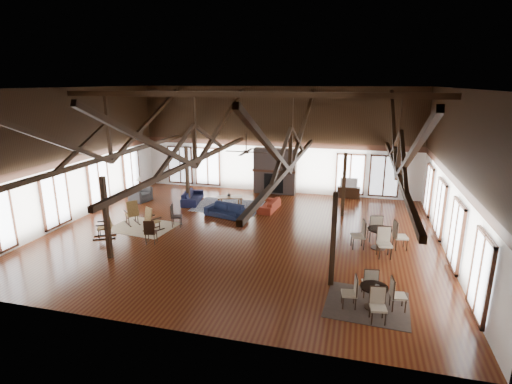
% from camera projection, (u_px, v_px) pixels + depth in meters
% --- Properties ---
extents(floor, '(16.00, 16.00, 0.00)m').
position_uv_depth(floor, '(242.00, 234.00, 16.95)').
color(floor, '#572912').
rests_on(floor, ground).
extents(ceiling, '(16.00, 14.00, 0.02)m').
position_uv_depth(ceiling, '(240.00, 88.00, 15.35)').
color(ceiling, black).
rests_on(ceiling, wall_back).
extents(wall_back, '(16.00, 0.02, 6.00)m').
position_uv_depth(wall_back, '(277.00, 141.00, 22.68)').
color(wall_back, white).
rests_on(wall_back, floor).
extents(wall_front, '(16.00, 0.02, 6.00)m').
position_uv_depth(wall_front, '(158.00, 220.00, 9.62)').
color(wall_front, white).
rests_on(wall_front, floor).
extents(wall_left, '(0.02, 14.00, 6.00)m').
position_uv_depth(wall_left, '(72.00, 155.00, 18.09)').
color(wall_left, white).
rests_on(wall_left, floor).
extents(wall_right, '(0.02, 14.00, 6.00)m').
position_uv_depth(wall_right, '(456.00, 176.00, 14.20)').
color(wall_right, white).
rests_on(wall_right, floor).
extents(roof_truss, '(15.60, 14.07, 3.14)m').
position_uv_depth(roof_truss, '(241.00, 139.00, 15.87)').
color(roof_truss, black).
rests_on(roof_truss, wall_back).
extents(post_grid, '(8.16, 7.16, 3.05)m').
position_uv_depth(post_grid, '(242.00, 199.00, 16.54)').
color(post_grid, black).
rests_on(post_grid, floor).
extents(fireplace, '(2.50, 0.69, 2.60)m').
position_uv_depth(fireplace, '(275.00, 171.00, 22.83)').
color(fireplace, '#65544D').
rests_on(fireplace, floor).
extents(ceiling_fan, '(1.60, 1.60, 0.75)m').
position_uv_depth(ceiling_fan, '(246.00, 151.00, 14.90)').
color(ceiling_fan, black).
rests_on(ceiling_fan, roof_truss).
extents(sofa_navy_front, '(2.20, 1.31, 0.60)m').
position_uv_depth(sofa_navy_front, '(226.00, 210.00, 19.03)').
color(sofa_navy_front, '#141B37').
rests_on(sofa_navy_front, floor).
extents(sofa_navy_left, '(2.20, 1.20, 0.61)m').
position_uv_depth(sofa_navy_left, '(192.00, 197.00, 21.29)').
color(sofa_navy_left, black).
rests_on(sofa_navy_left, floor).
extents(sofa_orange, '(1.88, 0.88, 0.53)m').
position_uv_depth(sofa_orange, '(269.00, 205.00, 20.01)').
color(sofa_orange, maroon).
rests_on(sofa_orange, floor).
extents(coffee_table, '(1.41, 1.01, 0.49)m').
position_uv_depth(coffee_table, '(230.00, 198.00, 20.67)').
color(coffee_table, brown).
rests_on(coffee_table, floor).
extents(vase, '(0.22, 0.22, 0.19)m').
position_uv_depth(vase, '(229.00, 195.00, 20.69)').
color(vase, '#B2B2B2').
rests_on(vase, coffee_table).
extents(armchair, '(1.26, 1.15, 0.71)m').
position_uv_depth(armchair, '(140.00, 195.00, 21.52)').
color(armchair, '#2F2F31').
rests_on(armchair, floor).
extents(side_table_lamp, '(0.48, 0.48, 1.22)m').
position_uv_depth(side_table_lamp, '(140.00, 189.00, 22.27)').
color(side_table_lamp, black).
rests_on(side_table_lamp, floor).
extents(rocking_chair_a, '(0.95, 0.92, 1.12)m').
position_uv_depth(rocking_chair_a, '(132.00, 213.00, 17.92)').
color(rocking_chair_a, olive).
rests_on(rocking_chair_a, floor).
extents(rocking_chair_b, '(0.78, 0.94, 1.08)m').
position_uv_depth(rocking_chair_b, '(151.00, 220.00, 17.11)').
color(rocking_chair_b, olive).
rests_on(rocking_chair_b, floor).
extents(rocking_chair_c, '(1.01, 0.84, 1.15)m').
position_uv_depth(rocking_chair_c, '(106.00, 225.00, 16.41)').
color(rocking_chair_c, olive).
rests_on(rocking_chair_c, floor).
extents(side_chair_a, '(0.54, 0.54, 1.03)m').
position_uv_depth(side_chair_a, '(174.00, 214.00, 17.64)').
color(side_chair_a, black).
rests_on(side_chair_a, floor).
extents(side_chair_b, '(0.51, 0.51, 1.01)m').
position_uv_depth(side_chair_b, '(150.00, 230.00, 15.71)').
color(side_chair_b, black).
rests_on(side_chair_b, floor).
extents(cafe_table_near, '(1.84, 1.84, 0.94)m').
position_uv_depth(cafe_table_near, '(374.00, 293.00, 11.26)').
color(cafe_table_near, black).
rests_on(cafe_table_near, floor).
extents(cafe_table_far, '(2.19, 2.19, 1.12)m').
position_uv_depth(cafe_table_far, '(379.00, 235.00, 15.31)').
color(cafe_table_far, black).
rests_on(cafe_table_far, floor).
extents(cup_near, '(0.15, 0.15, 0.10)m').
position_uv_depth(cup_near, '(377.00, 287.00, 11.09)').
color(cup_near, '#B2B2B2').
rests_on(cup_near, cafe_table_near).
extents(cup_far, '(0.15, 0.15, 0.10)m').
position_uv_depth(cup_far, '(379.00, 228.00, 15.16)').
color(cup_far, '#B2B2B2').
rests_on(cup_far, cafe_table_far).
extents(tv_console, '(1.23, 0.46, 0.61)m').
position_uv_depth(tv_console, '(349.00, 192.00, 22.15)').
color(tv_console, black).
rests_on(tv_console, floor).
extents(television, '(0.92, 0.20, 0.52)m').
position_uv_depth(television, '(349.00, 182.00, 22.00)').
color(television, '#B2B2B2').
rests_on(television, tv_console).
extents(rug_tan, '(2.89, 2.39, 0.01)m').
position_uv_depth(rug_tan, '(143.00, 227.00, 17.71)').
color(rug_tan, '#C8A98B').
rests_on(rug_tan, floor).
extents(rug_navy, '(3.42, 2.58, 0.01)m').
position_uv_depth(rug_navy, '(228.00, 206.00, 20.70)').
color(rug_navy, '#192246').
rests_on(rug_navy, floor).
extents(rug_dark, '(2.46, 2.26, 0.01)m').
position_uv_depth(rug_dark, '(367.00, 304.00, 11.56)').
color(rug_dark, black).
rests_on(rug_dark, floor).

